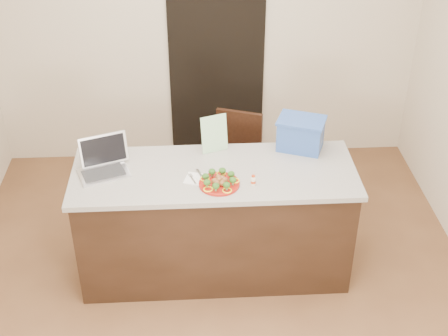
{
  "coord_description": "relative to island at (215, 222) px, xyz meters",
  "views": [
    {
      "loc": [
        -0.14,
        -3.49,
        3.4
      ],
      "look_at": [
        0.07,
        0.2,
        0.98
      ],
      "focal_mm": 50.0,
      "sensor_mm": 36.0,
      "label": 1
    }
  ],
  "objects": [
    {
      "name": "doorway",
      "position": [
        0.1,
        1.73,
        0.54
      ],
      "size": [
        0.9,
        0.02,
        2.0
      ],
      "primitive_type": "cube",
      "color": "black",
      "rests_on": "ground"
    },
    {
      "name": "room_shell",
      "position": [
        0.0,
        -0.25,
        1.16
      ],
      "size": [
        4.0,
        4.0,
        4.0
      ],
      "color": "white",
      "rests_on": "ground"
    },
    {
      "name": "blue_box",
      "position": [
        0.67,
        0.29,
        0.58
      ],
      "size": [
        0.41,
        0.36,
        0.25
      ],
      "rotation": [
        0.0,
        0.0,
        -0.36
      ],
      "color": "#2A4C98",
      "rests_on": "island"
    },
    {
      "name": "ground",
      "position": [
        0.0,
        -0.25,
        -0.46
      ],
      "size": [
        4.0,
        4.0,
        0.0
      ],
      "primitive_type": "plane",
      "color": "brown",
      "rests_on": "ground"
    },
    {
      "name": "napkin",
      "position": [
        -0.13,
        -0.09,
        0.46
      ],
      "size": [
        0.19,
        0.19,
        0.01
      ],
      "primitive_type": "cube",
      "rotation": [
        0.0,
        0.0,
        -0.29
      ],
      "color": "silver",
      "rests_on": "island"
    },
    {
      "name": "leaflet",
      "position": [
        0.01,
        0.29,
        0.6
      ],
      "size": [
        0.21,
        0.11,
        0.29
      ],
      "primitive_type": "cube",
      "rotation": [
        -0.14,
        0.0,
        0.34
      ],
      "color": "white",
      "rests_on": "island"
    },
    {
      "name": "plate",
      "position": [
        0.03,
        -0.17,
        0.47
      ],
      "size": [
        0.29,
        0.29,
        0.02
      ],
      "rotation": [
        0.0,
        0.0,
        0.19
      ],
      "color": "maroon",
      "rests_on": "island"
    },
    {
      "name": "laptop",
      "position": [
        -0.79,
        0.07,
        0.52
      ],
      "size": [
        0.41,
        0.38,
        0.24
      ],
      "rotation": [
        0.0,
        0.0,
        0.35
      ],
      "color": "silver",
      "rests_on": "island"
    },
    {
      "name": "fork",
      "position": [
        -0.15,
        -0.09,
        0.47
      ],
      "size": [
        0.05,
        0.14,
        0.0
      ],
      "rotation": [
        0.0,
        0.0,
        0.34
      ],
      "color": "#ACACB0",
      "rests_on": "napkin"
    },
    {
      "name": "meatballs",
      "position": [
        0.03,
        -0.17,
        0.5
      ],
      "size": [
        0.11,
        0.11,
        0.04
      ],
      "color": "brown",
      "rests_on": "plate"
    },
    {
      "name": "pepper_rings",
      "position": [
        0.03,
        -0.17,
        0.48
      ],
      "size": [
        0.28,
        0.28,
        0.01
      ],
      "color": "yellow",
      "rests_on": "plate"
    },
    {
      "name": "broccoli",
      "position": [
        0.03,
        -0.17,
        0.51
      ],
      "size": [
        0.24,
        0.24,
        0.04
      ],
      "color": "#1D4412",
      "rests_on": "plate"
    },
    {
      "name": "yogurt_bottle",
      "position": [
        0.26,
        -0.18,
        0.49
      ],
      "size": [
        0.04,
        0.04,
        0.08
      ],
      "rotation": [
        0.0,
        0.0,
        0.09
      ],
      "color": "silver",
      "rests_on": "island"
    },
    {
      "name": "knife",
      "position": [
        -0.1,
        -0.11,
        0.47
      ],
      "size": [
        0.06,
        0.22,
        0.01
      ],
      "rotation": [
        0.0,
        0.0,
        0.34
      ],
      "color": "silver",
      "rests_on": "napkin"
    },
    {
      "name": "chair",
      "position": [
        0.25,
        0.82,
        0.06
      ],
      "size": [
        0.52,
        0.53,
        0.91
      ],
      "rotation": [
        0.0,
        0.0,
        -0.35
      ],
      "color": "black",
      "rests_on": "ground"
    },
    {
      "name": "island",
      "position": [
        0.0,
        0.0,
        0.0
      ],
      "size": [
        2.06,
        0.76,
        0.92
      ],
      "color": "black",
      "rests_on": "ground"
    }
  ]
}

